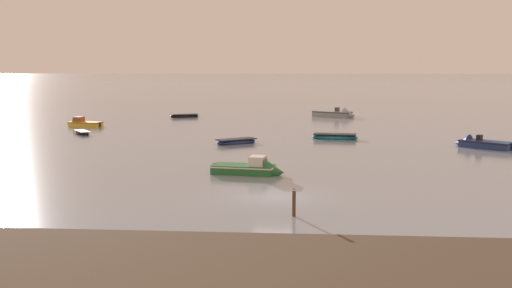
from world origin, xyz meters
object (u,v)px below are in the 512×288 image
object	(u,v)px
rowboat_moored_3	(184,116)
motorboat_moored_4	(81,124)
motorboat_moored_0	(338,115)
motorboat_moored_5	(478,145)
mooring_post_left	(294,203)
rowboat_moored_5	(82,133)
motorboat_moored_1	(254,170)
rowboat_moored_0	(236,142)
rowboat_moored_4	(335,137)

from	to	relation	value
rowboat_moored_3	motorboat_moored_4	world-z (taller)	motorboat_moored_4
motorboat_moored_4	motorboat_moored_0	bearing A→B (deg)	-142.12
rowboat_moored_3	motorboat_moored_5	distance (m)	44.06
motorboat_moored_0	mooring_post_left	distance (m)	58.14
mooring_post_left	rowboat_moored_3	bearing A→B (deg)	106.45
motorboat_moored_4	rowboat_moored_5	world-z (taller)	motorboat_moored_4
motorboat_moored_1	rowboat_moored_3	world-z (taller)	motorboat_moored_1
motorboat_moored_1	rowboat_moored_3	size ratio (longest dim) A/B	1.21
rowboat_moored_0	rowboat_moored_3	xyz separation A→B (m)	(-10.55, 28.18, -0.00)
rowboat_moored_0	motorboat_moored_1	world-z (taller)	motorboat_moored_1
rowboat_moored_0	motorboat_moored_4	size ratio (longest dim) A/B	0.88
motorboat_moored_4	mooring_post_left	xyz separation A→B (m)	(26.82, -42.31, 0.42)
rowboat_moored_3	rowboat_moored_4	distance (m)	31.23
motorboat_moored_5	rowboat_moored_3	bearing A→B (deg)	-1.71
motorboat_moored_5	motorboat_moored_4	bearing A→B (deg)	19.89
rowboat_moored_0	mooring_post_left	distance (m)	28.30
rowboat_moored_0	rowboat_moored_4	distance (m)	10.65
rowboat_moored_4	motorboat_moored_5	size ratio (longest dim) A/B	0.91
motorboat_moored_5	rowboat_moored_5	bearing A→B (deg)	28.96
motorboat_moored_1	rowboat_moored_4	world-z (taller)	motorboat_moored_1
motorboat_moored_4	rowboat_moored_5	xyz separation A→B (m)	(3.16, -7.99, -0.12)
motorboat_moored_1	rowboat_moored_5	xyz separation A→B (m)	(-20.72, 22.77, -0.15)
rowboat_moored_0	motorboat_moored_4	xyz separation A→B (m)	(-20.87, 14.65, 0.09)
mooring_post_left	rowboat_moored_4	bearing A→B (deg)	83.32
rowboat_moored_3	motorboat_moored_5	xyz separation A→B (m)	(33.12, -29.06, 0.08)
rowboat_moored_0	motorboat_moored_0	xyz separation A→B (m)	(11.51, 30.21, 0.12)
motorboat_moored_0	rowboat_moored_3	xyz separation A→B (m)	(-22.05, -2.02, -0.12)
rowboat_moored_0	rowboat_moored_3	world-z (taller)	rowboat_moored_0
motorboat_moored_4	motorboat_moored_5	size ratio (longest dim) A/B	0.91
motorboat_moored_1	rowboat_moored_5	size ratio (longest dim) A/B	1.60
mooring_post_left	rowboat_moored_0	bearing A→B (deg)	102.13
rowboat_moored_5	mooring_post_left	bearing A→B (deg)	178.64
rowboat_moored_4	motorboat_moored_0	bearing A→B (deg)	92.61
motorboat_moored_5	mooring_post_left	world-z (taller)	mooring_post_left
motorboat_moored_0	rowboat_moored_5	xyz separation A→B (m)	(-29.22, -23.55, -0.16)
motorboat_moored_1	rowboat_moored_0	bearing A→B (deg)	109.41
motorboat_moored_4	motorboat_moored_1	bearing A→B (deg)	140.04
rowboat_moored_3	rowboat_moored_5	world-z (taller)	rowboat_moored_3
motorboat_moored_4	mooring_post_left	world-z (taller)	mooring_post_left
motorboat_moored_0	mooring_post_left	bearing A→B (deg)	-67.73
rowboat_moored_4	mooring_post_left	bearing A→B (deg)	-90.06
rowboat_moored_3	rowboat_moored_5	size ratio (longest dim) A/B	1.31
motorboat_moored_0	mooring_post_left	xyz separation A→B (m)	(-5.56, -57.87, 0.39)
motorboat_moored_0	rowboat_moored_5	distance (m)	37.53
motorboat_moored_5	mooring_post_left	size ratio (longest dim) A/B	3.36
rowboat_moored_4	rowboat_moored_0	bearing A→B (deg)	-148.97
motorboat_moored_0	rowboat_moored_3	bearing A→B (deg)	-147.00
rowboat_moored_3	mooring_post_left	world-z (taller)	mooring_post_left
rowboat_moored_5	mooring_post_left	size ratio (longest dim) A/B	2.09
rowboat_moored_5	motorboat_moored_1	bearing A→B (deg)	-173.63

